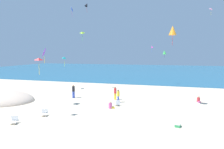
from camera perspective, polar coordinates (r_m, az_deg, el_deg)
The scene contains 21 objects.
ground_plane at distance 24.37m, azimuth 3.01°, elevation -6.91°, with size 120.00×120.00×0.00m, color beige.
ocean_water at distance 63.97m, azimuth 10.67°, elevation 1.22°, with size 120.00×60.00×0.05m, color #236084.
beach_chair_far_left at distance 18.52m, azimuth -19.45°, elevation -10.67°, with size 0.68×0.71×0.60m.
beach_chair_near_camera at distance 17.50m, azimuth -27.09°, elevation -12.01°, with size 0.69×0.73×0.61m.
beach_chair_mid_beach at distance 20.63m, azimuth 1.59°, elevation -8.55°, with size 0.78×0.79×0.62m.
cooler_box at distance 15.91m, azimuth 18.95°, elevation -14.05°, with size 0.50×0.61×0.24m.
person_0 at distance 19.72m, azimuth -0.40°, elevation -9.25°, with size 0.67×0.53×0.75m.
person_1 at distance 21.90m, azimuth 1.87°, elevation -6.13°, with size 0.41×0.41×1.48m.
person_2 at distance 24.50m, azimuth -11.39°, elevation -4.61°, with size 0.45×0.45×1.70m.
person_3 at distance 23.14m, azimuth 0.95°, elevation -5.28°, with size 0.44×0.44×1.59m.
person_5 at distance 24.25m, azimuth 24.32°, elevation -6.89°, with size 0.39×0.61×0.72m.
kite_magenta at distance 39.00m, azimuth 11.78°, elevation 8.03°, with size 0.61×0.50×1.29m.
kite_red at distance 17.37m, azimuth -20.95°, elevation 4.26°, with size 0.71×0.67×1.44m.
kite_lime at distance 30.24m, azimuth -8.84°, elevation 12.23°, with size 0.74×0.64×1.49m.
kite_black at distance 40.83m, azimuth -7.53°, elevation 19.85°, with size 0.88×1.04×1.93m.
kite_teal at distance 30.13m, azimuth -13.93°, elevation 4.86°, with size 0.68×0.85×1.58m.
kite_green at distance 35.00m, azimuth 15.32°, elevation 6.37°, with size 0.78×0.76×1.26m.
kite_purple at distance 21.12m, azimuth -19.54°, elevation 6.09°, with size 0.51×0.91×1.55m.
kite_blue at distance 42.44m, azimuth -11.82°, elevation 18.40°, with size 0.35×1.16×2.10m.
kite_orange at distance 20.89m, azimuth 17.58°, elevation 12.38°, with size 0.94×0.95×1.97m.
kite_pink at distance 40.94m, azimuth 27.48°, elevation 16.93°, with size 0.91×0.98×1.42m.
Camera 1 is at (4.98, -13.20, 5.56)m, focal length 30.76 mm.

